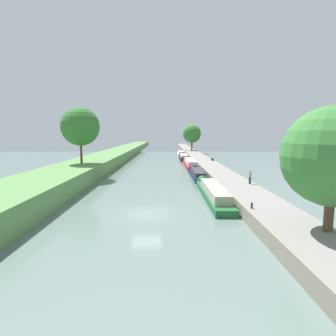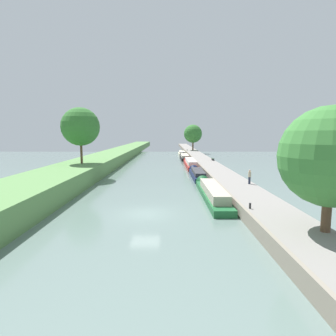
{
  "view_description": "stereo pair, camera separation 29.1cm",
  "coord_description": "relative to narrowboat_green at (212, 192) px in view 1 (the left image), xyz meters",
  "views": [
    {
      "loc": [
        1.68,
        -23.12,
        6.92
      ],
      "look_at": [
        2.0,
        23.59,
        1.0
      ],
      "focal_mm": 29.53,
      "sensor_mm": 36.0,
      "label": 1
    },
    {
      "loc": [
        1.97,
        -23.12,
        6.92
      ],
      "look_at": [
        2.0,
        23.59,
        1.0
      ],
      "focal_mm": 29.53,
      "sensor_mm": 36.0,
      "label": 2
    }
  ],
  "objects": [
    {
      "name": "tree_rightbank_midnear",
      "position": [
        3.81,
        65.21,
        6.08
      ],
      "size": [
        6.15,
        6.15,
        8.7
      ],
      "color": "brown",
      "rests_on": "right_towpath"
    },
    {
      "name": "mooring_bollard_near",
      "position": [
        1.7,
        -8.38,
        0.69
      ],
      "size": [
        0.16,
        0.16,
        0.45
      ],
      "color": "black",
      "rests_on": "right_towpath"
    },
    {
      "name": "tree_rightbank_near",
      "position": [
        4.71,
        -13.41,
        4.96
      ],
      "size": [
        5.88,
        5.88,
        7.45
      ],
      "color": "brown",
      "rests_on": "right_towpath"
    },
    {
      "name": "right_towpath",
      "position": [
        3.41,
        -6.18,
        -0.07
      ],
      "size": [
        4.02,
        260.0,
        1.07
      ],
      "color": "gray",
      "rests_on": "ground_plane"
    },
    {
      "name": "narrowboat_cream",
      "position": [
        -0.3,
        57.75,
        -0.08
      ],
      "size": [
        2.02,
        11.68,
        1.93
      ],
      "color": "beige",
      "rests_on": "ground_plane"
    },
    {
      "name": "narrowboat_navy",
      "position": [
        -0.05,
        14.12,
        -0.09
      ],
      "size": [
        1.85,
        11.96,
        1.79
      ],
      "color": "#141E42",
      "rests_on": "ground_plane"
    },
    {
      "name": "person_walking",
      "position": [
        4.73,
        2.15,
        1.34
      ],
      "size": [
        0.34,
        0.34,
        1.66
      ],
      "color": "#282D42",
      "rests_on": "right_towpath"
    },
    {
      "name": "stone_quay",
      "position": [
        1.28,
        -6.18,
        -0.04
      ],
      "size": [
        0.25,
        260.0,
        1.12
      ],
      "color": "gray",
      "rests_on": "ground_plane"
    },
    {
      "name": "left_grassy_bank",
      "position": [
        -18.38,
        -6.18,
        0.53
      ],
      "size": [
        7.3,
        260.0,
        2.26
      ],
      "color": "#5B894C",
      "rests_on": "ground_plane"
    },
    {
      "name": "tree_leftbank_downstream",
      "position": [
        -18.07,
        13.23,
        7.28
      ],
      "size": [
        5.82,
        5.82,
        8.54
      ],
      "color": "brown",
      "rests_on": "left_grassy_bank"
    },
    {
      "name": "narrowboat_green",
      "position": [
        0.0,
        0.0,
        0.0
      ],
      "size": [
        1.94,
        15.12,
        2.1
      ],
      "color": "#1E6033",
      "rests_on": "ground_plane"
    },
    {
      "name": "ground_plane",
      "position": [
        -6.67,
        -6.18,
        -0.61
      ],
      "size": [
        160.0,
        160.0,
        0.0
      ],
      "primitive_type": "plane",
      "color": "slate"
    },
    {
      "name": "narrowboat_black",
      "position": [
        -0.26,
        45.24,
        -0.08
      ],
      "size": [
        2.18,
        13.96,
        2.07
      ],
      "color": "black",
      "rests_on": "ground_plane"
    },
    {
      "name": "mooring_bollard_far",
      "position": [
        1.7,
        62.78,
        0.69
      ],
      "size": [
        0.16,
        0.16,
        0.45
      ],
      "color": "black",
      "rests_on": "right_towpath"
    },
    {
      "name": "narrowboat_red",
      "position": [
        -0.04,
        28.05,
        0.05
      ],
      "size": [
        1.99,
        16.27,
        2.16
      ],
      "color": "maroon",
      "rests_on": "ground_plane"
    },
    {
      "name": "park_bench",
      "position": [
        4.97,
        29.78,
        0.81
      ],
      "size": [
        0.44,
        1.5,
        0.47
      ],
      "color": "#333338",
      "rests_on": "right_towpath"
    }
  ]
}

